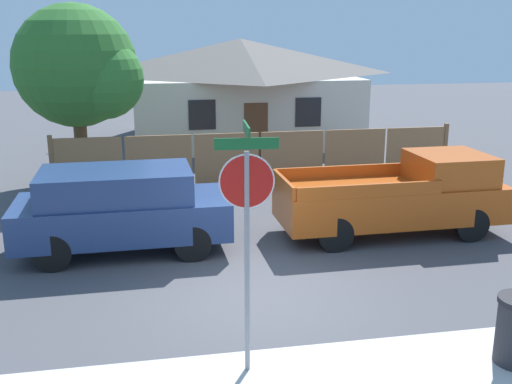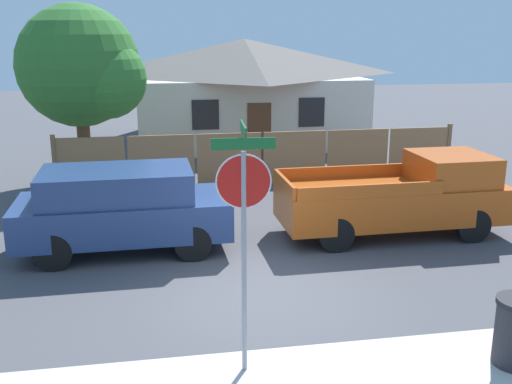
% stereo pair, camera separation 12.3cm
% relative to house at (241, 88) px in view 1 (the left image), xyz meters
% --- Properties ---
extents(ground_plane, '(80.00, 80.00, 0.00)m').
position_rel_house_xyz_m(ground_plane, '(-2.19, -15.72, -2.22)').
color(ground_plane, '#47474C').
extents(wooden_fence, '(12.50, 0.12, 1.70)m').
position_rel_house_xyz_m(wooden_fence, '(-0.65, -7.74, -1.42)').
color(wooden_fence, '#997047').
rests_on(wooden_fence, ground).
extents(house, '(9.69, 7.80, 4.28)m').
position_rel_house_xyz_m(house, '(0.00, 0.00, 0.00)').
color(house, beige).
rests_on(house, ground).
extents(oak_tree, '(3.83, 3.65, 5.42)m').
position_rel_house_xyz_m(oak_tree, '(-5.89, -6.84, 1.29)').
color(oak_tree, brown).
rests_on(oak_tree, ground).
extents(red_suv, '(4.51, 2.05, 1.81)m').
position_rel_house_xyz_m(red_suv, '(-4.69, -13.08, -1.23)').
color(red_suv, navy).
rests_on(red_suv, ground).
extents(orange_pickup, '(5.23, 1.99, 1.86)m').
position_rel_house_xyz_m(orange_pickup, '(1.64, -13.08, -1.31)').
color(orange_pickup, '#B74C14').
rests_on(orange_pickup, ground).
extents(stop_sign, '(0.83, 0.75, 3.49)m').
position_rel_house_xyz_m(stop_sign, '(-2.84, -18.20, 0.15)').
color(stop_sign, gray).
rests_on(stop_sign, ground).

